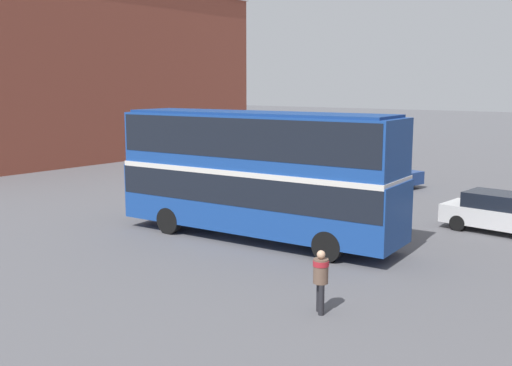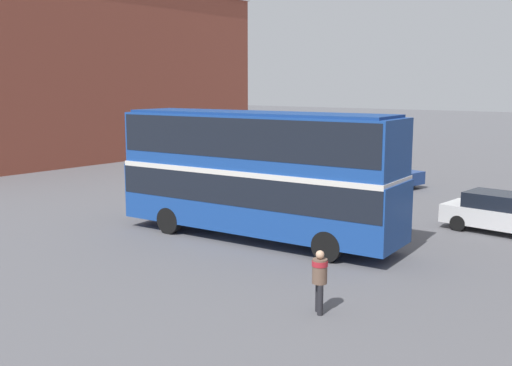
{
  "view_description": "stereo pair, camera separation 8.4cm",
  "coord_description": "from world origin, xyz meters",
  "px_view_note": "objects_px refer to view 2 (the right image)",
  "views": [
    {
      "loc": [
        12.49,
        -18.38,
        5.87
      ],
      "look_at": [
        -1.46,
        -0.8,
        2.2
      ],
      "focal_mm": 42.0,
      "sensor_mm": 36.0,
      "label": 1
    },
    {
      "loc": [
        12.55,
        -18.32,
        5.87
      ],
      "look_at": [
        -1.46,
        -0.8,
        2.2
      ],
      "focal_mm": 42.0,
      "sensor_mm": 36.0,
      "label": 2
    }
  ],
  "objects_px": {
    "parked_car_kerb_near": "(384,172)",
    "double_decker_bus": "(256,167)",
    "pedestrian_foreground": "(320,275)",
    "parked_car_kerb_far": "(499,213)"
  },
  "relations": [
    {
      "from": "parked_car_kerb_near",
      "to": "pedestrian_foreground",
      "type": "bearing_deg",
      "value": -57.66
    },
    {
      "from": "double_decker_bus",
      "to": "parked_car_kerb_far",
      "type": "height_order",
      "value": "double_decker_bus"
    },
    {
      "from": "double_decker_bus",
      "to": "parked_car_kerb_far",
      "type": "xyz_separation_m",
      "value": [
        6.96,
        6.97,
        -2.0
      ]
    },
    {
      "from": "parked_car_kerb_near",
      "to": "parked_car_kerb_far",
      "type": "bearing_deg",
      "value": -30.3
    },
    {
      "from": "double_decker_bus",
      "to": "parked_car_kerb_near",
      "type": "distance_m",
      "value": 14.79
    },
    {
      "from": "parked_car_kerb_near",
      "to": "double_decker_bus",
      "type": "bearing_deg",
      "value": -72.41
    },
    {
      "from": "parked_car_kerb_far",
      "to": "parked_car_kerb_near",
      "type": "bearing_deg",
      "value": 143.55
    },
    {
      "from": "double_decker_bus",
      "to": "pedestrian_foreground",
      "type": "xyz_separation_m",
      "value": [
        6.02,
        -4.9,
        -1.77
      ]
    },
    {
      "from": "parked_car_kerb_near",
      "to": "parked_car_kerb_far",
      "type": "xyz_separation_m",
      "value": [
        8.85,
        -7.55,
        0.01
      ]
    },
    {
      "from": "double_decker_bus",
      "to": "pedestrian_foreground",
      "type": "relative_size",
      "value": 6.83
    }
  ]
}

